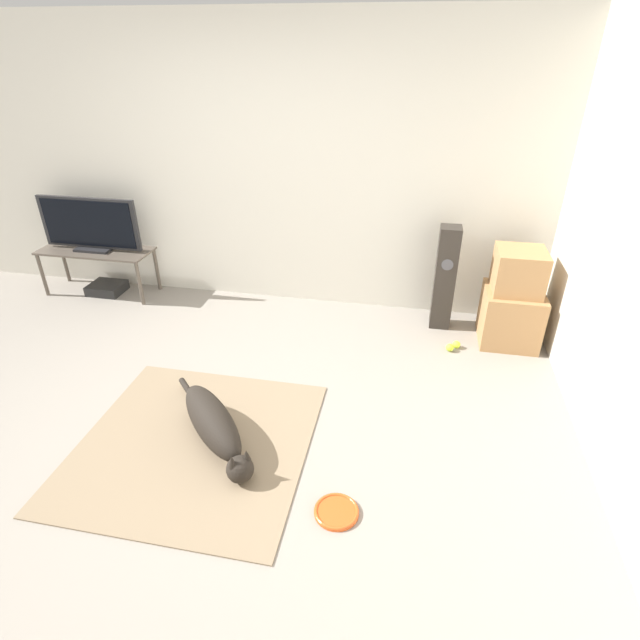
{
  "coord_description": "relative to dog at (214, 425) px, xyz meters",
  "views": [
    {
      "loc": [
        1.37,
        -2.35,
        2.3
      ],
      "look_at": [
        0.73,
        0.88,
        0.45
      ],
      "focal_mm": 28.0,
      "sensor_mm": 36.0,
      "label": 1
    }
  ],
  "objects": [
    {
      "name": "cardboard_box_lower",
      "position": [
        2.02,
        1.69,
        0.1
      ],
      "size": [
        0.48,
        0.48,
        0.48
      ],
      "color": "#A87A4C",
      "rests_on": "ground_plane"
    },
    {
      "name": "area_rug",
      "position": [
        -0.13,
        -0.05,
        -0.14
      ],
      "size": [
        1.48,
        1.5,
        0.01
      ],
      "color": "#847056",
      "rests_on": "ground_plane"
    },
    {
      "name": "cardboard_box_upper",
      "position": [
        2.02,
        1.7,
        0.51
      ],
      "size": [
        0.39,
        0.39,
        0.36
      ],
      "color": "#A87A4C",
      "rests_on": "cardboard_box_lower"
    },
    {
      "name": "tv_stand",
      "position": [
        -1.97,
        1.88,
        0.27
      ],
      "size": [
        1.13,
        0.41,
        0.47
      ],
      "color": "brown",
      "rests_on": "ground_plane"
    },
    {
      "name": "tennis_ball_by_boxes",
      "position": [
        1.54,
        1.42,
        -0.11
      ],
      "size": [
        0.07,
        0.07,
        0.07
      ],
      "color": "#C6E033",
      "rests_on": "ground_plane"
    },
    {
      "name": "dog",
      "position": [
        0.0,
        0.0,
        0.0
      ],
      "size": [
        0.84,
        0.89,
        0.27
      ],
      "color": "black",
      "rests_on": "area_rug"
    },
    {
      "name": "ground_plane",
      "position": [
        -0.23,
        0.07,
        -0.14
      ],
      "size": [
        12.0,
        12.0,
        0.0
      ],
      "primitive_type": "plane",
      "color": "gray"
    },
    {
      "name": "wall_back",
      "position": [
        -0.23,
        2.17,
        1.13
      ],
      "size": [
        8.0,
        0.06,
        2.55
      ],
      "color": "beige",
      "rests_on": "ground_plane"
    },
    {
      "name": "tennis_ball_near_speaker",
      "position": [
        1.59,
        1.47,
        -0.11
      ],
      "size": [
        0.07,
        0.07,
        0.07
      ],
      "color": "#C6E033",
      "rests_on": "ground_plane"
    },
    {
      "name": "frisbee",
      "position": [
        0.87,
        -0.41,
        -0.13
      ],
      "size": [
        0.25,
        0.25,
        0.03
      ],
      "color": "#DB511E",
      "rests_on": "ground_plane"
    },
    {
      "name": "tv",
      "position": [
        -1.97,
        1.89,
        0.58
      ],
      "size": [
        1.02,
        0.2,
        0.53
      ],
      "color": "#232326",
      "rests_on": "tv_stand"
    },
    {
      "name": "floor_speaker",
      "position": [
        1.45,
        1.86,
        0.33
      ],
      "size": [
        0.18,
        0.18,
        0.94
      ],
      "color": "#2D2823",
      "rests_on": "ground_plane"
    },
    {
      "name": "game_console",
      "position": [
        -1.94,
        1.88,
        -0.09
      ],
      "size": [
        0.34,
        0.29,
        0.1
      ],
      "color": "black",
      "rests_on": "ground_plane"
    }
  ]
}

